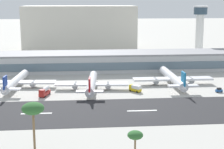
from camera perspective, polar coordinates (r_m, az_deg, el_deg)
The scene contains 15 objects.
ground_plane at distance 144.26m, azimuth 5.04°, elevation -5.92°, with size 1400.00×1400.00×0.00m, color #B2AFA8.
runway_strip at distance 146.12m, azimuth 4.90°, elevation -5.67°, with size 800.00×35.68×0.08m, color #262628.
runway_centreline_dash_3 at distance 145.07m, azimuth -11.75°, elevation -5.99°, with size 12.00×1.20×0.01m, color white.
runway_centreline_dash_4 at distance 146.04m, azimuth 4.73°, elevation -5.66°, with size 12.00×1.20×0.01m, color white.
terminal_building at distance 226.70m, azimuth -2.98°, elevation 2.06°, with size 204.93×25.81×11.24m.
control_tower at distance 283.84m, azimuth 13.60°, elevation 7.33°, with size 10.74×10.74×39.00m.
distant_hotel_block at distance 325.43m, azimuth -5.07°, elevation 7.33°, with size 97.69×36.90×37.96m, color beige.
airliner_navy_tail_gate_0 at distance 188.12m, azimuth -14.96°, elevation -1.13°, with size 40.58×45.94×9.59m.
airliner_red_tail_gate_1 at distance 177.97m, azimuth -3.22°, elevation -1.46°, with size 36.11×46.32×9.67m.
airliner_blue_tail_gate_2 at distance 190.88m, azimuth 9.59°, elevation -0.64°, with size 41.58×49.73×10.38m.
service_baggage_tug_0 at distance 181.14m, azimuth 16.42°, elevation -2.36°, with size 3.48×2.48×2.20m.
service_box_truck_1 at distance 174.96m, azimuth 3.65°, elevation -2.14°, with size 5.81×6.05×3.25m.
service_fuel_truck_2 at distance 169.99m, azimuth -10.52°, elevation -2.64°, with size 4.87×8.89×3.95m.
palm_tree_0 at distance 93.87m, azimuth 3.66°, elevation -9.62°, with size 4.02×4.02×10.90m.
palm_tree_1 at distance 105.44m, azimuth -12.28°, elevation -5.36°, with size 6.38×6.38×15.16m.
Camera 1 is at (-24.59, -135.29, 43.62)m, focal length 58.34 mm.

